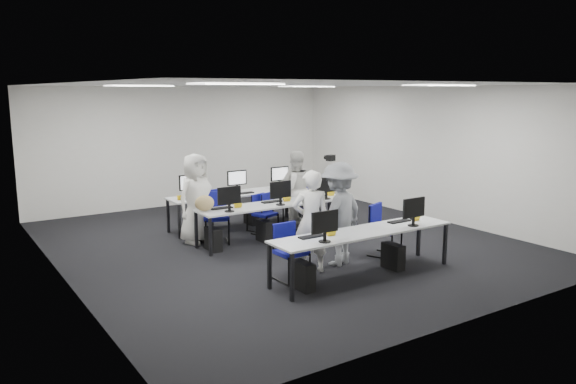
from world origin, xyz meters
TOP-DOWN VIEW (x-y plane):
  - room at (0.00, 0.00)m, footprint 9.00×9.02m
  - ceiling_panels at (0.00, 0.00)m, footprint 5.20×4.60m
  - desk_front at (0.00, -2.40)m, footprint 3.20×0.70m
  - desk_mid at (0.00, 0.20)m, footprint 3.20×0.70m
  - desk_back at (0.00, 1.60)m, footprint 3.20×0.70m
  - equipment_front at (-0.19, -2.42)m, footprint 2.51×0.41m
  - equipment_mid at (-0.19, 0.18)m, footprint 2.91×0.41m
  - equipment_back at (0.19, 1.62)m, footprint 2.91×0.41m
  - chair_0 at (-1.07, -1.95)m, footprint 0.44×0.48m
  - chair_1 at (1.04, -1.77)m, footprint 0.60×0.62m
  - chair_2 at (-1.07, 0.66)m, footprint 0.62×0.65m
  - chair_3 at (0.04, 0.69)m, footprint 0.52×0.55m
  - chair_4 at (1.16, 0.78)m, footprint 0.51×0.53m
  - chair_5 at (-1.11, 1.13)m, footprint 0.56×0.59m
  - chair_6 at (0.11, 0.97)m, footprint 0.53×0.56m
  - chair_7 at (1.09, 1.09)m, footprint 0.45×0.49m
  - handbag at (-1.45, 0.33)m, footprint 0.41×0.32m
  - student_0 at (-0.57, -1.77)m, footprint 0.72×0.61m
  - student_1 at (0.90, 0.86)m, footprint 0.90×0.77m
  - student_2 at (-1.36, 0.88)m, footprint 0.97×0.77m
  - student_3 at (1.09, 1.15)m, footprint 0.97×0.63m
  - photographer at (0.06, -1.70)m, footprint 1.26×0.94m
  - dslr_camera at (0.00, -1.53)m, footprint 0.19×0.21m

SIDE VIEW (x-z plane):
  - chair_4 at x=1.16m, z-range -0.15..0.66m
  - chair_3 at x=0.04m, z-range -0.15..0.67m
  - chair_6 at x=0.11m, z-range -0.15..0.68m
  - chair_0 at x=-1.07m, z-range -0.16..0.72m
  - chair_7 at x=1.09m, z-range -0.16..0.72m
  - chair_1 at x=1.04m, z-range -0.17..0.75m
  - chair_2 at x=-1.07m, z-range -0.18..0.79m
  - chair_5 at x=-1.11m, z-range -0.18..0.81m
  - equipment_mid at x=-0.19m, z-range -0.24..0.95m
  - equipment_back at x=0.19m, z-range -0.24..0.95m
  - equipment_front at x=-0.19m, z-range -0.24..0.95m
  - desk_front at x=0.00m, z-range 0.32..1.05m
  - desk_mid at x=0.00m, z-range 0.32..1.05m
  - desk_back at x=0.00m, z-range 0.32..1.05m
  - student_3 at x=1.09m, z-range 0.00..1.53m
  - student_1 at x=0.90m, z-range 0.00..1.64m
  - student_0 at x=-0.57m, z-range 0.00..1.67m
  - student_2 at x=-1.36m, z-range 0.00..1.72m
  - photographer at x=0.06m, z-range 0.00..1.74m
  - handbag at x=-1.45m, z-range 0.73..1.02m
  - room at x=0.00m, z-range 0.00..3.00m
  - dslr_camera at x=0.00m, z-range 1.74..1.84m
  - ceiling_panels at x=0.00m, z-range 2.98..2.99m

